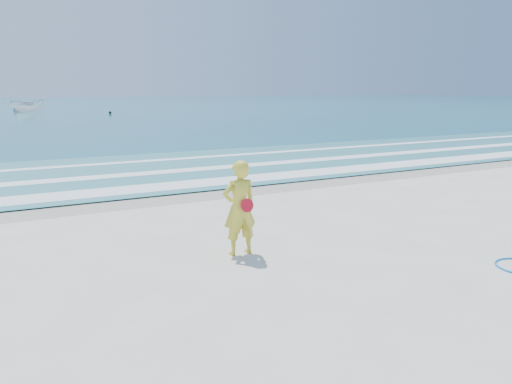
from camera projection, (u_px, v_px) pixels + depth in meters
name	position (u px, v px, depth m)	size (l,w,h in m)	color
ground	(365.00, 301.00, 7.82)	(400.00, 400.00, 0.00)	silver
wet_sand	(175.00, 195.00, 15.59)	(400.00, 2.40, 0.00)	#B2A893
ocean	(15.00, 105.00, 98.49)	(400.00, 190.00, 0.04)	#19727F
shallow	(134.00, 171.00, 19.90)	(400.00, 10.00, 0.01)	#59B7AD
foam_near	(162.00, 187.00, 16.70)	(400.00, 1.40, 0.01)	white
foam_mid	(139.00, 174.00, 19.21)	(400.00, 0.90, 0.01)	white
foam_far	(119.00, 163.00, 22.06)	(400.00, 0.60, 0.01)	white
boat	(28.00, 105.00, 70.05)	(1.79, 4.77, 1.84)	white
buoy	(110.00, 113.00, 64.65)	(0.37, 0.37, 0.37)	black
woman	(239.00, 208.00, 9.87)	(0.70, 0.47, 1.91)	gold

